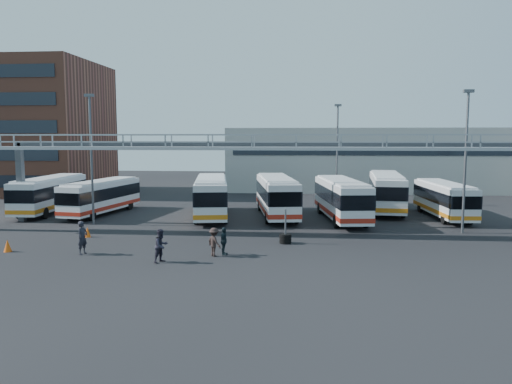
# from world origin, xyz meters

# --- Properties ---
(ground) EXTENTS (140.00, 140.00, 0.00)m
(ground) POSITION_xyz_m (0.00, 0.00, 0.00)
(ground) COLOR black
(ground) RESTS_ON ground
(gantry) EXTENTS (51.40, 5.15, 7.10)m
(gantry) POSITION_xyz_m (0.00, 5.87, 5.51)
(gantry) COLOR #989BA1
(gantry) RESTS_ON ground
(apartment_building) EXTENTS (18.00, 15.00, 16.00)m
(apartment_building) POSITION_xyz_m (-34.00, 30.00, 8.00)
(apartment_building) COLOR brown
(apartment_building) RESTS_ON ground
(warehouse) EXTENTS (42.00, 14.00, 8.00)m
(warehouse) POSITION_xyz_m (12.00, 38.00, 4.00)
(warehouse) COLOR #9E9E99
(warehouse) RESTS_ON ground
(light_pole_left) EXTENTS (0.70, 0.35, 10.21)m
(light_pole_left) POSITION_xyz_m (-16.00, 8.00, 5.73)
(light_pole_left) COLOR #4C4F54
(light_pole_left) RESTS_ON ground
(light_pole_mid) EXTENTS (0.70, 0.35, 10.21)m
(light_pole_mid) POSITION_xyz_m (12.00, 7.00, 5.73)
(light_pole_mid) COLOR #4C4F54
(light_pole_mid) RESTS_ON ground
(light_pole_back) EXTENTS (0.70, 0.35, 10.21)m
(light_pole_back) POSITION_xyz_m (4.00, 22.00, 5.73)
(light_pole_back) COLOR #4C4F54
(light_pole_back) RESTS_ON ground
(bus_0) EXTENTS (2.92, 10.88, 3.28)m
(bus_0) POSITION_xyz_m (-22.46, 13.57, 1.81)
(bus_0) COLOR silver
(bus_0) RESTS_ON ground
(bus_1) EXTENTS (3.87, 10.33, 3.06)m
(bus_1) POSITION_xyz_m (-17.38, 13.00, 1.70)
(bus_1) COLOR silver
(bus_1) RESTS_ON ground
(bus_3) EXTENTS (4.47, 11.59, 3.44)m
(bus_3) POSITION_xyz_m (-7.36, 12.48, 1.90)
(bus_3) COLOR silver
(bus_3) RESTS_ON ground
(bus_4) EXTENTS (4.48, 11.66, 3.46)m
(bus_4) POSITION_xyz_m (-1.75, 13.18, 1.91)
(bus_4) COLOR silver
(bus_4) RESTS_ON ground
(bus_5) EXTENTS (4.10, 11.43, 3.40)m
(bus_5) POSITION_xyz_m (3.70, 11.83, 1.88)
(bus_5) COLOR silver
(bus_5) RESTS_ON ground
(bus_6) EXTENTS (3.73, 11.77, 3.52)m
(bus_6) POSITION_xyz_m (8.26, 17.32, 1.95)
(bus_6) COLOR silver
(bus_6) RESTS_ON ground
(bus_7) EXTENTS (2.93, 10.13, 3.04)m
(bus_7) POSITION_xyz_m (12.52, 13.84, 1.68)
(bus_7) COLOR silver
(bus_7) RESTS_ON ground
(pedestrian_a) EXTENTS (0.65, 0.82, 1.98)m
(pedestrian_a) POSITION_xyz_m (-12.45, -1.82, 0.99)
(pedestrian_a) COLOR black
(pedestrian_a) RESTS_ON ground
(pedestrian_b) EXTENTS (1.07, 1.14, 1.86)m
(pedestrian_b) POSITION_xyz_m (-7.29, -3.28, 0.93)
(pedestrian_b) COLOR #22202C
(pedestrian_b) RESTS_ON ground
(pedestrian_c) EXTENTS (1.20, 1.21, 1.68)m
(pedestrian_c) POSITION_xyz_m (-4.61, -1.63, 0.84)
(pedestrian_c) COLOR black
(pedestrian_c) RESTS_ON ground
(pedestrian_d) EXTENTS (0.51, 1.00, 1.64)m
(pedestrian_d) POSITION_xyz_m (-4.11, -1.25, 0.82)
(pedestrian_d) COLOR black
(pedestrian_d) RESTS_ON ground
(cone_left) EXTENTS (0.57, 0.57, 0.75)m
(cone_left) POSITION_xyz_m (-17.25, -1.64, 0.37)
(cone_left) COLOR #E0520C
(cone_left) RESTS_ON ground
(cone_right) EXTENTS (0.47, 0.47, 0.71)m
(cone_right) POSITION_xyz_m (-14.33, 3.07, 0.35)
(cone_right) COLOR #E0520C
(cone_right) RESTS_ON ground
(tire_stack) EXTENTS (0.78, 0.78, 2.23)m
(tire_stack) POSITION_xyz_m (-0.62, 2.28, 0.38)
(tire_stack) COLOR black
(tire_stack) RESTS_ON ground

